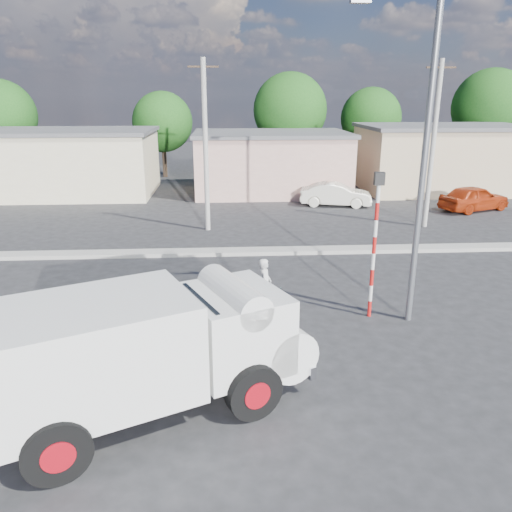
{
  "coord_description": "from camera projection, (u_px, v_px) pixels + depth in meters",
  "views": [
    {
      "loc": [
        -1.05,
        -12.1,
        6.41
      ],
      "look_at": [
        -0.11,
        3.6,
        1.3
      ],
      "focal_mm": 35.0,
      "sensor_mm": 36.0,
      "label": 1
    }
  ],
  "objects": [
    {
      "name": "truck",
      "position": [
        154.0,
        347.0,
        10.16
      ],
      "size": [
        6.9,
        4.85,
        2.7
      ],
      "rotation": [
        0.0,
        0.0,
        0.43
      ],
      "color": "black",
      "rests_on": "ground"
    },
    {
      "name": "car_cream",
      "position": [
        336.0,
        194.0,
        29.89
      ],
      "size": [
        4.43,
        2.32,
        1.39
      ],
      "primitive_type": "imported",
      "rotation": [
        0.0,
        0.0,
        1.36
      ],
      "color": "#EDE8CF",
      "rests_on": "ground"
    },
    {
      "name": "traffic_pole",
      "position": [
        375.0,
        234.0,
        14.33
      ],
      "size": [
        0.28,
        0.18,
        4.36
      ],
      "color": "red",
      "rests_on": "ground"
    },
    {
      "name": "cyclist",
      "position": [
        265.0,
        294.0,
        14.76
      ],
      "size": [
        0.45,
        0.62,
        1.57
      ],
      "primitive_type": "imported",
      "rotation": [
        0.0,
        0.0,
        1.44
      ],
      "color": "silver",
      "rests_on": "ground"
    },
    {
      "name": "bicycle",
      "position": [
        265.0,
        304.0,
        14.86
      ],
      "size": [
        1.78,
        0.82,
        0.9
      ],
      "primitive_type": "imported",
      "rotation": [
        0.0,
        0.0,
        1.44
      ],
      "color": "black",
      "rests_on": "ground"
    },
    {
      "name": "ground_plane",
      "position": [
        268.0,
        342.0,
        13.52
      ],
      "size": [
        120.0,
        120.0,
        0.0
      ],
      "primitive_type": "plane",
      "color": "#242427",
      "rests_on": "ground"
    },
    {
      "name": "streetlight",
      "position": [
        419.0,
        151.0,
        13.37
      ],
      "size": [
        2.34,
        0.22,
        9.0
      ],
      "color": "slate",
      "rests_on": "ground"
    },
    {
      "name": "tree_row",
      "position": [
        332.0,
        114.0,
        39.51
      ],
      "size": [
        51.24,
        7.43,
        8.42
      ],
      "color": "#38281E",
      "rests_on": "ground"
    },
    {
      "name": "building_row",
      "position": [
        258.0,
        161.0,
        33.82
      ],
      "size": [
        37.8,
        7.3,
        4.44
      ],
      "color": "beige",
      "rests_on": "ground"
    },
    {
      "name": "utility_poles",
      "position": [
        316.0,
        146.0,
        23.85
      ],
      "size": [
        35.4,
        0.24,
        8.0
      ],
      "color": "#99968E",
      "rests_on": "ground"
    },
    {
      "name": "median",
      "position": [
        252.0,
        251.0,
        21.1
      ],
      "size": [
        40.0,
        0.8,
        0.16
      ],
      "primitive_type": "cube",
      "color": "#99968E",
      "rests_on": "ground"
    },
    {
      "name": "car_red",
      "position": [
        474.0,
        198.0,
        28.67
      ],
      "size": [
        4.63,
        3.2,
        1.46
      ],
      "primitive_type": "imported",
      "rotation": [
        0.0,
        0.0,
        1.95
      ],
      "color": "#A42F0E",
      "rests_on": "ground"
    }
  ]
}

